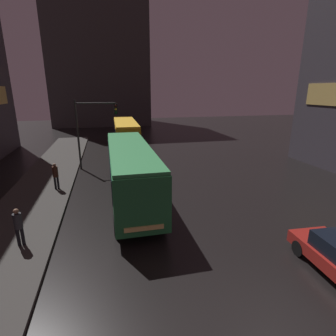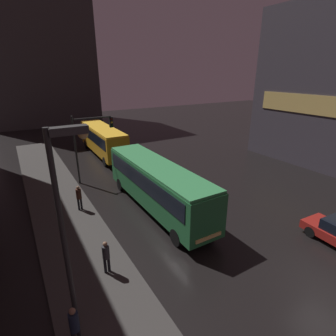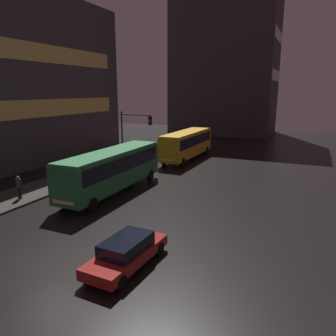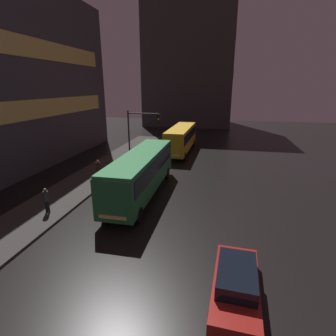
{
  "view_description": "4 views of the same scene",
  "coord_description": "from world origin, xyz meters",
  "px_view_note": "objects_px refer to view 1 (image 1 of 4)",
  "views": [
    {
      "loc": [
        -4.41,
        -4.96,
        6.55
      ],
      "look_at": [
        -0.33,
        12.34,
        1.28
      ],
      "focal_mm": 28.0,
      "sensor_mm": 36.0,
      "label": 1
    },
    {
      "loc": [
        -10.99,
        -4.01,
        9.2
      ],
      "look_at": [
        -0.46,
        13.49,
        1.64
      ],
      "focal_mm": 28.0,
      "sensor_mm": 36.0,
      "label": 2
    },
    {
      "loc": [
        10.91,
        -10.4,
        7.85
      ],
      "look_at": [
        1.01,
        11.98,
        2.07
      ],
      "focal_mm": 35.0,
      "sensor_mm": 36.0,
      "label": 3
    },
    {
      "loc": [
        2.79,
        -7.71,
        8.2
      ],
      "look_at": [
        -1.4,
        12.35,
        1.77
      ],
      "focal_mm": 28.0,
      "sensor_mm": 36.0,
      "label": 4
    }
  ],
  "objects_px": {
    "bus_near": "(130,167)",
    "pedestrian_near": "(18,224)",
    "traffic_light_main": "(92,122)",
    "bus_far": "(126,132)",
    "pedestrian_far": "(55,174)"
  },
  "relations": [
    {
      "from": "bus_far",
      "to": "pedestrian_far",
      "type": "bearing_deg",
      "value": 66.06
    },
    {
      "from": "pedestrian_far",
      "to": "traffic_light_main",
      "type": "distance_m",
      "value": 6.24
    },
    {
      "from": "bus_near",
      "to": "traffic_light_main",
      "type": "relative_size",
      "value": 1.94
    },
    {
      "from": "pedestrian_near",
      "to": "traffic_light_main",
      "type": "xyz_separation_m",
      "value": [
        2.75,
        11.87,
        2.85
      ]
    },
    {
      "from": "bus_near",
      "to": "pedestrian_near",
      "type": "xyz_separation_m",
      "value": [
        -5.17,
        -4.45,
        -0.91
      ]
    },
    {
      "from": "bus_near",
      "to": "bus_far",
      "type": "xyz_separation_m",
      "value": [
        0.81,
        14.39,
        -0.04
      ]
    },
    {
      "from": "pedestrian_near",
      "to": "pedestrian_far",
      "type": "height_order",
      "value": "pedestrian_far"
    },
    {
      "from": "traffic_light_main",
      "to": "bus_near",
      "type": "bearing_deg",
      "value": -71.96
    },
    {
      "from": "bus_near",
      "to": "bus_far",
      "type": "distance_m",
      "value": 14.41
    },
    {
      "from": "bus_near",
      "to": "traffic_light_main",
      "type": "distance_m",
      "value": 8.03
    },
    {
      "from": "pedestrian_far",
      "to": "traffic_light_main",
      "type": "relative_size",
      "value": 0.31
    },
    {
      "from": "pedestrian_far",
      "to": "traffic_light_main",
      "type": "xyz_separation_m",
      "value": [
        2.37,
        5.05,
        2.79
      ]
    },
    {
      "from": "pedestrian_far",
      "to": "traffic_light_main",
      "type": "bearing_deg",
      "value": 126.72
    },
    {
      "from": "pedestrian_near",
      "to": "traffic_light_main",
      "type": "relative_size",
      "value": 0.29
    },
    {
      "from": "bus_far",
      "to": "traffic_light_main",
      "type": "xyz_separation_m",
      "value": [
        -3.23,
        -6.98,
        1.97
      ]
    }
  ]
}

